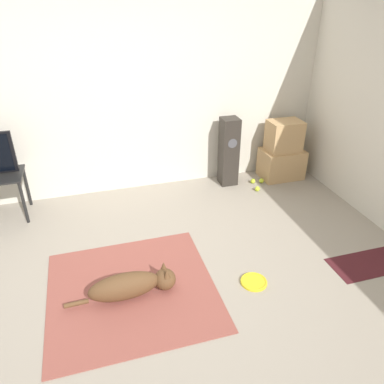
{
  "coord_description": "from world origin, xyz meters",
  "views": [
    {
      "loc": [
        -0.48,
        -2.48,
        2.4
      ],
      "look_at": [
        0.53,
        0.92,
        0.45
      ],
      "focal_mm": 35.0,
      "sensor_mm": 36.0,
      "label": 1
    }
  ],
  "objects_px": {
    "cardboard_box_upper": "(284,136)",
    "tennis_ball_near_speaker": "(261,181)",
    "floor_speaker": "(229,152)",
    "frisbee": "(254,282)",
    "dog": "(132,285)",
    "cardboard_box_lower": "(281,163)",
    "tennis_ball_by_boxes": "(253,181)",
    "tennis_ball_loose_on_carpet": "(257,189)"
  },
  "relations": [
    {
      "from": "floor_speaker",
      "to": "tennis_ball_by_boxes",
      "type": "bearing_deg",
      "value": -19.38
    },
    {
      "from": "frisbee",
      "to": "tennis_ball_loose_on_carpet",
      "type": "xyz_separation_m",
      "value": [
        0.79,
        1.61,
        0.02
      ]
    },
    {
      "from": "frisbee",
      "to": "cardboard_box_upper",
      "type": "distance_m",
      "value": 2.38
    },
    {
      "from": "frisbee",
      "to": "tennis_ball_near_speaker",
      "type": "bearing_deg",
      "value": 62.38
    },
    {
      "from": "dog",
      "to": "floor_speaker",
      "type": "relative_size",
      "value": 1.05
    },
    {
      "from": "tennis_ball_near_speaker",
      "to": "tennis_ball_loose_on_carpet",
      "type": "xyz_separation_m",
      "value": [
        -0.16,
        -0.2,
        0.0
      ]
    },
    {
      "from": "cardboard_box_lower",
      "to": "frisbee",
      "type": "bearing_deg",
      "value": -123.91
    },
    {
      "from": "frisbee",
      "to": "tennis_ball_near_speaker",
      "type": "distance_m",
      "value": 2.05
    },
    {
      "from": "dog",
      "to": "cardboard_box_lower",
      "type": "distance_m",
      "value": 2.98
    },
    {
      "from": "cardboard_box_upper",
      "to": "tennis_ball_near_speaker",
      "type": "xyz_separation_m",
      "value": [
        -0.33,
        -0.1,
        -0.59
      ]
    },
    {
      "from": "dog",
      "to": "tennis_ball_loose_on_carpet",
      "type": "height_order",
      "value": "dog"
    },
    {
      "from": "tennis_ball_near_speaker",
      "to": "cardboard_box_upper",
      "type": "bearing_deg",
      "value": 16.49
    },
    {
      "from": "cardboard_box_upper",
      "to": "tennis_ball_by_boxes",
      "type": "distance_m",
      "value": 0.74
    },
    {
      "from": "frisbee",
      "to": "floor_speaker",
      "type": "xyz_separation_m",
      "value": [
        0.5,
        1.96,
        0.45
      ]
    },
    {
      "from": "dog",
      "to": "frisbee",
      "type": "bearing_deg",
      "value": -7.52
    },
    {
      "from": "cardboard_box_lower",
      "to": "dog",
      "type": "bearing_deg",
      "value": -143.32
    },
    {
      "from": "floor_speaker",
      "to": "cardboard_box_lower",
      "type": "bearing_deg",
      "value": -2.34
    },
    {
      "from": "tennis_ball_loose_on_carpet",
      "to": "tennis_ball_by_boxes",
      "type": "bearing_deg",
      "value": 80.38
    },
    {
      "from": "tennis_ball_loose_on_carpet",
      "to": "cardboard_box_upper",
      "type": "bearing_deg",
      "value": 31.56
    },
    {
      "from": "cardboard_box_upper",
      "to": "tennis_ball_by_boxes",
      "type": "xyz_separation_m",
      "value": [
        -0.45,
        -0.07,
        -0.59
      ]
    },
    {
      "from": "dog",
      "to": "floor_speaker",
      "type": "height_order",
      "value": "floor_speaker"
    },
    {
      "from": "cardboard_box_lower",
      "to": "floor_speaker",
      "type": "height_order",
      "value": "floor_speaker"
    },
    {
      "from": "cardboard_box_lower",
      "to": "tennis_ball_by_boxes",
      "type": "bearing_deg",
      "value": -169.55
    },
    {
      "from": "cardboard_box_lower",
      "to": "tennis_ball_loose_on_carpet",
      "type": "distance_m",
      "value": 0.61
    },
    {
      "from": "floor_speaker",
      "to": "tennis_ball_by_boxes",
      "type": "xyz_separation_m",
      "value": [
        0.34,
        -0.12,
        -0.43
      ]
    },
    {
      "from": "dog",
      "to": "tennis_ball_near_speaker",
      "type": "xyz_separation_m",
      "value": [
        2.05,
        1.67,
        -0.1
      ]
    },
    {
      "from": "floor_speaker",
      "to": "tennis_ball_near_speaker",
      "type": "distance_m",
      "value": 0.64
    },
    {
      "from": "dog",
      "to": "tennis_ball_near_speaker",
      "type": "distance_m",
      "value": 2.64
    },
    {
      "from": "floor_speaker",
      "to": "tennis_ball_loose_on_carpet",
      "type": "distance_m",
      "value": 0.63
    },
    {
      "from": "tennis_ball_near_speaker",
      "to": "tennis_ball_loose_on_carpet",
      "type": "relative_size",
      "value": 1.0
    },
    {
      "from": "dog",
      "to": "frisbee",
      "type": "xyz_separation_m",
      "value": [
        1.1,
        -0.14,
        -0.12
      ]
    },
    {
      "from": "cardboard_box_upper",
      "to": "floor_speaker",
      "type": "xyz_separation_m",
      "value": [
        -0.78,
        0.04,
        -0.16
      ]
    },
    {
      "from": "tennis_ball_by_boxes",
      "to": "tennis_ball_loose_on_carpet",
      "type": "distance_m",
      "value": 0.23
    },
    {
      "from": "cardboard_box_upper",
      "to": "floor_speaker",
      "type": "bearing_deg",
      "value": 176.8
    },
    {
      "from": "cardboard_box_lower",
      "to": "tennis_ball_near_speaker",
      "type": "relative_size",
      "value": 8.66
    },
    {
      "from": "frisbee",
      "to": "floor_speaker",
      "type": "bearing_deg",
      "value": 75.78
    },
    {
      "from": "tennis_ball_by_boxes",
      "to": "tennis_ball_loose_on_carpet",
      "type": "bearing_deg",
      "value": -99.62
    },
    {
      "from": "frisbee",
      "to": "tennis_ball_by_boxes",
      "type": "xyz_separation_m",
      "value": [
        0.83,
        1.84,
        0.02
      ]
    },
    {
      "from": "tennis_ball_by_boxes",
      "to": "tennis_ball_loose_on_carpet",
      "type": "relative_size",
      "value": 1.0
    },
    {
      "from": "cardboard_box_upper",
      "to": "tennis_ball_near_speaker",
      "type": "distance_m",
      "value": 0.68
    },
    {
      "from": "floor_speaker",
      "to": "cardboard_box_upper",
      "type": "bearing_deg",
      "value": -3.2
    },
    {
      "from": "floor_speaker",
      "to": "tennis_ball_near_speaker",
      "type": "height_order",
      "value": "floor_speaker"
    }
  ]
}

